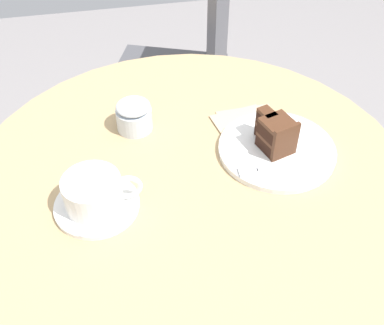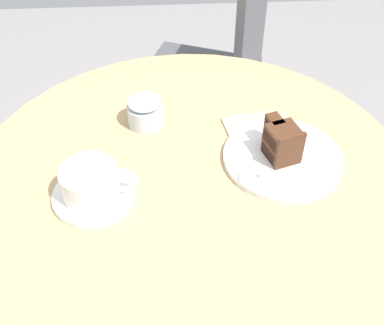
{
  "view_description": "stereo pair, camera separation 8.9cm",
  "coord_description": "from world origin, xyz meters",
  "views": [
    {
      "loc": [
        -0.12,
        -0.64,
        1.37
      ],
      "look_at": [
        0.0,
        -0.01,
        0.76
      ],
      "focal_mm": 45.0,
      "sensor_mm": 36.0,
      "label": 1
    },
    {
      "loc": [
        -0.04,
        -0.65,
        1.37
      ],
      "look_at": [
        0.0,
        -0.01,
        0.76
      ],
      "focal_mm": 45.0,
      "sensor_mm": 36.0,
      "label": 2
    }
  ],
  "objects": [
    {
      "name": "teaspoon",
      "position": [
        -0.18,
        -0.1,
        0.73
      ],
      "size": [
        0.09,
        0.05,
        0.0
      ],
      "rotation": [
        0.0,
        0.0,
        3.61
      ],
      "color": "silver",
      "rests_on": "saucer"
    },
    {
      "name": "cafe_chair",
      "position": [
        0.15,
        0.71,
        0.52
      ],
      "size": [
        0.49,
        0.49,
        0.89
      ],
      "rotation": [
        0.0,
        0.0,
        4.34
      ],
      "color": "#4C4C51",
      "rests_on": "ground"
    },
    {
      "name": "fork",
      "position": [
        0.14,
        -0.03,
        0.73
      ],
      "size": [
        0.15,
        0.02,
        0.0
      ],
      "rotation": [
        0.0,
        0.0,
        3.1
      ],
      "color": "silver",
      "rests_on": "cake_plate"
    },
    {
      "name": "cake_slice",
      "position": [
        0.18,
        0.03,
        0.76
      ],
      "size": [
        0.07,
        0.09,
        0.07
      ],
      "rotation": [
        0.0,
        0.0,
        1.88
      ],
      "color": "black",
      "rests_on": "cake_plate"
    },
    {
      "name": "cafe_table",
      "position": [
        0.0,
        0.0,
        0.61
      ],
      "size": [
        0.87,
        0.87,
        0.72
      ],
      "color": "tan",
      "rests_on": "ground"
    },
    {
      "name": "coffee_cup",
      "position": [
        -0.18,
        -0.05,
        0.76
      ],
      "size": [
        0.14,
        0.1,
        0.06
      ],
      "color": "white",
      "rests_on": "saucer"
    },
    {
      "name": "cake_plate",
      "position": [
        0.18,
        0.03,
        0.72
      ],
      "size": [
        0.23,
        0.23,
        0.01
      ],
      "color": "white",
      "rests_on": "cafe_table"
    },
    {
      "name": "saucer",
      "position": [
        -0.18,
        -0.05,
        0.72
      ],
      "size": [
        0.15,
        0.15,
        0.01
      ],
      "color": "white",
      "rests_on": "cafe_table"
    },
    {
      "name": "sugar_pot",
      "position": [
        -0.09,
        0.16,
        0.75
      ],
      "size": [
        0.07,
        0.07,
        0.07
      ],
      "color": "silver",
      "rests_on": "cafe_table"
    },
    {
      "name": "napkin",
      "position": [
        0.15,
        0.12,
        0.72
      ],
      "size": [
        0.15,
        0.13,
        0.0
      ],
      "rotation": [
        0.0,
        0.0,
        3.18
      ],
      "color": "tan",
      "rests_on": "cafe_table"
    }
  ]
}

